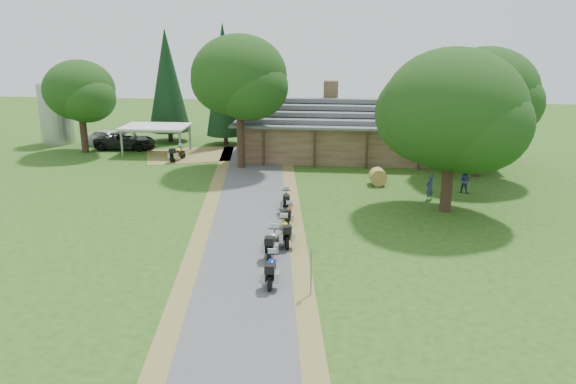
# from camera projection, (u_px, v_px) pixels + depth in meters

# --- Properties ---
(ground) EXTENTS (120.00, 120.00, 0.00)m
(ground) POSITION_uv_depth(u_px,v_px,m) (244.00, 270.00, 25.47)
(ground) COLOR #284A15
(ground) RESTS_ON ground
(driveway) EXTENTS (51.95, 51.95, 0.00)m
(driveway) POSITION_uv_depth(u_px,v_px,m) (248.00, 238.00, 29.34)
(driveway) COLOR #4B4B4D
(driveway) RESTS_ON ground
(lodge) EXTENTS (21.40, 9.40, 4.90)m
(lodge) POSITION_uv_depth(u_px,v_px,m) (366.00, 127.00, 47.03)
(lodge) COLOR brown
(lodge) RESTS_ON ground
(silo) EXTENTS (3.27, 3.27, 6.00)m
(silo) POSITION_uv_depth(u_px,v_px,m) (56.00, 111.00, 52.25)
(silo) COLOR gray
(silo) RESTS_ON ground
(carport) EXTENTS (5.64, 3.82, 2.42)m
(carport) POSITION_uv_depth(u_px,v_px,m) (157.00, 140.00, 48.39)
(carport) COLOR silver
(carport) RESTS_ON ground
(car_white_sedan) EXTENTS (4.48, 6.37, 1.96)m
(car_white_sedan) POSITION_uv_depth(u_px,v_px,m) (109.00, 136.00, 51.32)
(car_white_sedan) COLOR silver
(car_white_sedan) RESTS_ON ground
(car_dark_suv) EXTENTS (2.76, 5.94, 2.23)m
(car_dark_suv) POSITION_uv_depth(u_px,v_px,m) (125.00, 137.00, 50.14)
(car_dark_suv) COLOR black
(car_dark_suv) RESTS_ON ground
(motorcycle_row_a) EXTENTS (0.75, 1.99, 1.34)m
(motorcycle_row_a) POSITION_uv_depth(u_px,v_px,m) (271.00, 268.00, 23.99)
(motorcycle_row_a) COLOR navy
(motorcycle_row_a) RESTS_ON ground
(motorcycle_row_b) EXTENTS (0.72, 2.05, 1.39)m
(motorcycle_row_b) POSITION_uv_depth(u_px,v_px,m) (272.00, 242.00, 26.90)
(motorcycle_row_b) COLOR #9A9CA1
(motorcycle_row_b) RESTS_ON ground
(motorcycle_row_c) EXTENTS (1.10, 2.15, 1.40)m
(motorcycle_row_c) POSITION_uv_depth(u_px,v_px,m) (285.00, 230.00, 28.35)
(motorcycle_row_c) COLOR #E59800
(motorcycle_row_c) RESTS_ON ground
(motorcycle_row_d) EXTENTS (0.62, 1.70, 1.14)m
(motorcycle_row_d) POSITION_uv_depth(u_px,v_px,m) (288.00, 213.00, 31.32)
(motorcycle_row_d) COLOR #B73009
(motorcycle_row_d) RESTS_ON ground
(motorcycle_row_e) EXTENTS (0.85, 1.98, 1.31)m
(motorcycle_row_e) POSITION_uv_depth(u_px,v_px,m) (286.00, 200.00, 33.51)
(motorcycle_row_e) COLOR black
(motorcycle_row_e) RESTS_ON ground
(motorcycle_carport_a) EXTENTS (1.13, 1.99, 1.29)m
(motorcycle_carport_a) POSITION_uv_depth(u_px,v_px,m) (178.00, 153.00, 45.89)
(motorcycle_carport_a) COLOR gold
(motorcycle_carport_a) RESTS_ON ground
(person_a) EXTENTS (0.67, 0.66, 1.94)m
(person_a) POSITION_uv_depth(u_px,v_px,m) (430.00, 185.00, 35.40)
(person_a) COLOR navy
(person_a) RESTS_ON ground
(person_b) EXTENTS (0.68, 0.65, 1.95)m
(person_b) POSITION_uv_depth(u_px,v_px,m) (465.00, 178.00, 36.97)
(person_b) COLOR navy
(person_b) RESTS_ON ground
(hay_bale) EXTENTS (1.25, 1.17, 1.15)m
(hay_bale) POSITION_uv_depth(u_px,v_px,m) (378.00, 177.00, 38.92)
(hay_bale) COLOR #A97B3E
(hay_bale) RESTS_ON ground
(sign_post) EXTENTS (0.38, 0.06, 2.11)m
(sign_post) POSITION_uv_depth(u_px,v_px,m) (311.00, 271.00, 22.82)
(sign_post) COLOR gray
(sign_post) RESTS_ON ground
(oak_lodge_left) EXTENTS (7.18, 7.18, 11.42)m
(oak_lodge_left) POSITION_uv_depth(u_px,v_px,m) (240.00, 94.00, 42.20)
(oak_lodge_left) COLOR #14350F
(oak_lodge_left) RESTS_ON ground
(oak_lodge_right) EXTENTS (7.31, 7.31, 10.02)m
(oak_lodge_right) POSITION_uv_depth(u_px,v_px,m) (484.00, 108.00, 39.82)
(oak_lodge_right) COLOR #14350F
(oak_lodge_right) RESTS_ON ground
(oak_driveway) EXTENTS (8.21, 8.21, 9.81)m
(oak_driveway) POSITION_uv_depth(u_px,v_px,m) (451.00, 130.00, 32.13)
(oak_driveway) COLOR #14350F
(oak_driveway) RESTS_ON ground
(oak_silo) EXTENTS (6.01, 6.01, 8.69)m
(oak_silo) POSITION_uv_depth(u_px,v_px,m) (81.00, 102.00, 47.99)
(oak_silo) COLOR #14350F
(oak_silo) RESTS_ON ground
(cedar_near) EXTENTS (3.47, 3.47, 11.02)m
(cedar_near) POSITION_uv_depth(u_px,v_px,m) (224.00, 85.00, 50.89)
(cedar_near) COLOR black
(cedar_near) RESTS_ON ground
(cedar_far) EXTENTS (3.93, 3.93, 10.49)m
(cedar_far) POSITION_uv_depth(u_px,v_px,m) (168.00, 86.00, 52.32)
(cedar_far) COLOR black
(cedar_far) RESTS_ON ground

